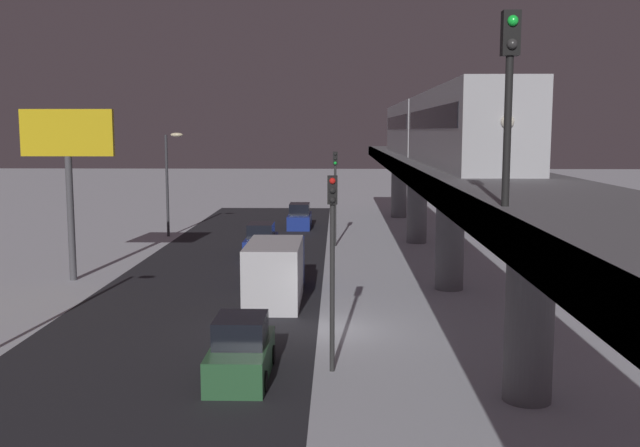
% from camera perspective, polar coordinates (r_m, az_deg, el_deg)
% --- Properties ---
extents(ground_plane, '(240.00, 240.00, 0.00)m').
position_cam_1_polar(ground_plane, '(29.02, 0.53, -8.30)').
color(ground_plane, silver).
extents(avenue_asphalt, '(11.00, 89.71, 0.01)m').
position_cam_1_polar(avenue_asphalt, '(29.69, -10.94, -8.07)').
color(avenue_asphalt, '#28282D').
rests_on(avenue_asphalt, ground_plane).
extents(elevated_railway, '(5.00, 89.71, 6.24)m').
position_cam_1_polar(elevated_railway, '(28.58, 12.39, 2.28)').
color(elevated_railway, slate).
rests_on(elevated_railway, ground_plane).
extents(subway_train, '(2.94, 36.87, 3.40)m').
position_cam_1_polar(subway_train, '(42.71, 8.93, 7.52)').
color(subway_train, '#B7BABF').
rests_on(subway_train, elevated_railway).
extents(rail_signal, '(0.36, 0.41, 4.00)m').
position_cam_1_polar(rail_signal, '(15.66, 14.68, 11.29)').
color(rail_signal, black).
rests_on(rail_signal, elevated_railway).
extents(sedan_green, '(1.91, 4.22, 1.97)m').
position_cam_1_polar(sedan_green, '(23.57, -6.23, -10.08)').
color(sedan_green, '#2D6038').
rests_on(sedan_green, ground_plane).
extents(sedan_blue, '(1.80, 4.72, 1.97)m').
position_cam_1_polar(sedan_blue, '(46.21, -4.66, -1.43)').
color(sedan_blue, navy).
rests_on(sedan_blue, ground_plane).
extents(sedan_blue_2, '(1.80, 4.63, 1.97)m').
position_cam_1_polar(sedan_blue_2, '(58.52, -1.61, 0.45)').
color(sedan_blue_2, navy).
rests_on(sedan_blue_2, ground_plane).
extents(box_truck, '(2.40, 7.40, 2.80)m').
position_cam_1_polar(box_truck, '(33.90, -3.48, -3.69)').
color(box_truck, navy).
rests_on(box_truck, ground_plane).
extents(traffic_light_near, '(0.32, 0.44, 6.40)m').
position_cam_1_polar(traffic_light_near, '(23.17, 0.98, -1.67)').
color(traffic_light_near, '#2D2D2D').
rests_on(traffic_light_near, ground_plane).
extents(traffic_light_mid, '(0.32, 0.44, 6.40)m').
position_cam_1_polar(traffic_light_mid, '(48.79, 1.20, 3.08)').
color(traffic_light_mid, '#2D2D2D').
rests_on(traffic_light_mid, ground_plane).
extents(commercial_billboard, '(4.80, 0.36, 8.90)m').
position_cam_1_polar(commercial_billboard, '(39.64, -19.22, 5.50)').
color(commercial_billboard, '#4C4C51').
rests_on(commercial_billboard, ground_plane).
extents(street_lamp_far, '(1.35, 0.44, 7.65)m').
position_cam_1_polar(street_lamp_far, '(54.45, -11.73, 4.02)').
color(street_lamp_far, '#38383D').
rests_on(street_lamp_far, ground_plane).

